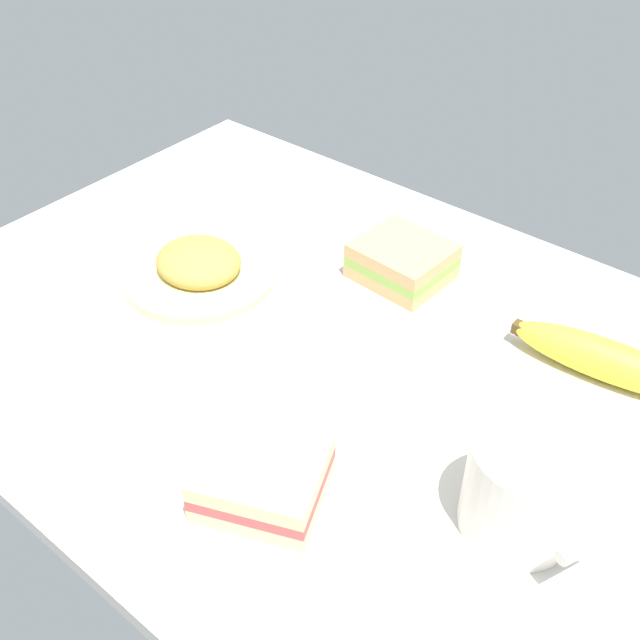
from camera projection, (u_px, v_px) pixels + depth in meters
tabletop at (320, 349)px, 78.72cm from camera, size 90.00×64.00×2.00cm
plate_of_food at (198, 268)px, 85.78cm from camera, size 17.71×17.71×4.14cm
coffee_mug_black at (525, 487)px, 58.06cm from camera, size 11.82×9.28×9.10cm
sandwich_main at (263, 477)px, 61.87cm from camera, size 12.65×12.11×4.40cm
sandwich_side at (400, 260)px, 85.63cm from camera, size 10.45×9.52×4.40cm
banana at (606, 360)px, 72.95cm from camera, size 19.25×6.25×4.14cm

